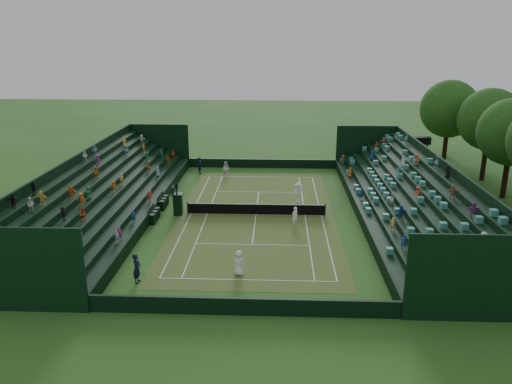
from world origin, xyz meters
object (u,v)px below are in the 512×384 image
at_px(player_near_west, 239,263).
at_px(player_far_east, 299,193).
at_px(player_near_east, 295,217).
at_px(umpire_chair, 178,201).
at_px(tennis_net, 256,209).
at_px(player_far_west, 226,169).

height_order(player_near_west, player_far_east, player_far_east).
bearing_deg(player_near_east, player_near_west, 28.44).
height_order(umpire_chair, player_near_west, umpire_chair).
xyz_separation_m(tennis_net, player_near_west, (-0.59, -11.21, 0.29)).
bearing_deg(player_near_east, player_far_east, -133.09).
distance_m(tennis_net, player_near_west, 11.23).
distance_m(umpire_chair, player_far_west, 12.71).
bearing_deg(player_far_west, tennis_net, -61.22).
relative_size(tennis_net, player_far_east, 6.08).
height_order(player_near_east, player_far_west, player_near_east).
bearing_deg(player_near_west, umpire_chair, -41.42).
height_order(player_far_west, player_far_east, player_far_east).
xyz_separation_m(player_near_east, player_far_west, (-6.90, 14.69, -0.02)).
relative_size(player_near_west, player_near_east, 1.01).
distance_m(player_near_east, player_far_east, 5.88).
distance_m(umpire_chair, player_far_east, 10.84).
bearing_deg(umpire_chair, player_far_west, 77.14).
height_order(umpire_chair, player_far_west, umpire_chair).
bearing_deg(player_far_west, player_near_east, -53.17).
xyz_separation_m(player_near_east, player_far_east, (0.52, 5.85, 0.15)).
relative_size(player_near_west, player_far_east, 0.85).
xyz_separation_m(player_near_west, player_far_west, (-3.14, 23.32, -0.03)).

